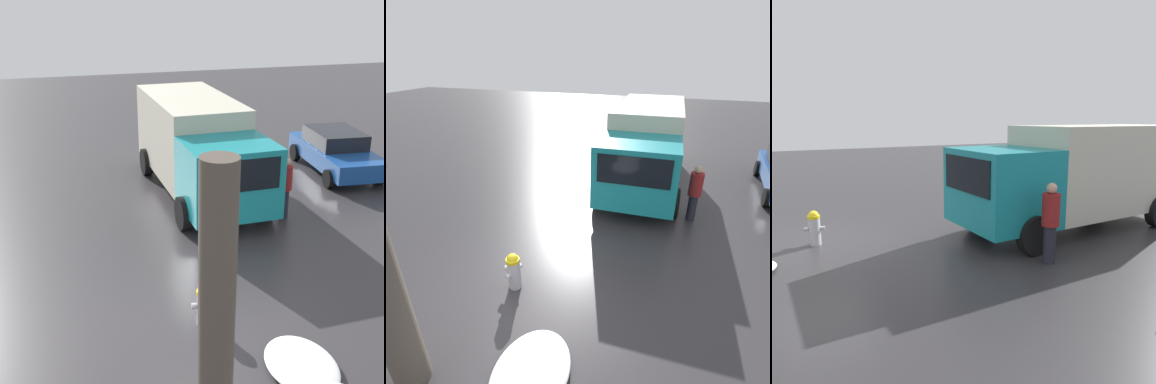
{
  "view_description": "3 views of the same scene",
  "coord_description": "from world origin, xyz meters",
  "views": [
    {
      "loc": [
        -8.22,
        2.58,
        6.13
      ],
      "look_at": [
        3.58,
        -0.79,
        1.28
      ],
      "focal_mm": 50.0,
      "sensor_mm": 36.0,
      "label": 1
    },
    {
      "loc": [
        -4.3,
        -2.86,
        4.65
      ],
      "look_at": [
        3.36,
        -0.31,
        0.79
      ],
      "focal_mm": 28.0,
      "sensor_mm": 36.0,
      "label": 2
    },
    {
      "loc": [
        -0.99,
        -9.33,
        3.0
      ],
      "look_at": [
        3.49,
        -1.13,
        1.17
      ],
      "focal_mm": 35.0,
      "sensor_mm": 36.0,
      "label": 3
    }
  ],
  "objects": [
    {
      "name": "ground_plane",
      "position": [
        0.0,
        0.0,
        0.0
      ],
      "size": [
        60.0,
        60.0,
        0.0
      ],
      "primitive_type": "plane",
      "color": "#333033"
    },
    {
      "name": "pedestrian",
      "position": [
        4.19,
        -3.6,
        0.94
      ],
      "size": [
        0.37,
        0.37,
        1.72
      ],
      "rotation": [
        0.0,
        0.0,
        4.85
      ],
      "color": "#23232D",
      "rests_on": "ground_plane"
    },
    {
      "name": "delivery_truck",
      "position": [
        6.68,
        -1.86,
        1.55
      ],
      "size": [
        6.87,
        2.74,
        2.83
      ],
      "rotation": [
        0.0,
        0.0,
        1.59
      ],
      "color": "teal",
      "rests_on": "ground_plane"
    },
    {
      "name": "snow_pile_curbside",
      "position": [
        -1.68,
        -1.21,
        0.09
      ],
      "size": [
        1.58,
        1.19,
        0.18
      ],
      "color": "white",
      "rests_on": "ground_plane"
    },
    {
      "name": "fire_hydrant",
      "position": [
        0.0,
        0.0,
        0.44
      ],
      "size": [
        0.48,
        0.39,
        0.85
      ],
      "rotation": [
        0.0,
        0.0,
        1.37
      ],
      "color": "#B7B7BC",
      "rests_on": "ground_plane"
    }
  ]
}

